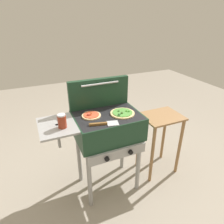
{
  "coord_description": "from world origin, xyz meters",
  "views": [
    {
      "loc": [
        -0.64,
        -1.59,
        1.78
      ],
      "look_at": [
        0.05,
        0.0,
        0.92
      ],
      "focal_mm": 31.99,
      "sensor_mm": 36.0,
      "label": 1
    }
  ],
  "objects_px": {
    "grill": "(106,128)",
    "sauce_jar": "(62,121)",
    "pizza_veggie": "(122,113)",
    "prep_table": "(160,132)",
    "pizza_pepperoni": "(91,115)",
    "spatula": "(104,124)"
  },
  "relations": [
    {
      "from": "grill",
      "to": "sauce_jar",
      "type": "relative_size",
      "value": 7.72
    },
    {
      "from": "pizza_veggie",
      "to": "prep_table",
      "type": "relative_size",
      "value": 0.31
    },
    {
      "from": "prep_table",
      "to": "pizza_pepperoni",
      "type": "bearing_deg",
      "value": 177.56
    },
    {
      "from": "sauce_jar",
      "to": "spatula",
      "type": "bearing_deg",
      "value": -15.66
    },
    {
      "from": "pizza_pepperoni",
      "to": "spatula",
      "type": "xyz_separation_m",
      "value": [
        0.06,
        -0.2,
        -0.0
      ]
    },
    {
      "from": "pizza_veggie",
      "to": "spatula",
      "type": "height_order",
      "value": "pizza_veggie"
    },
    {
      "from": "grill",
      "to": "prep_table",
      "type": "bearing_deg",
      "value": 0.37
    },
    {
      "from": "prep_table",
      "to": "grill",
      "type": "bearing_deg",
      "value": -179.63
    },
    {
      "from": "pizza_pepperoni",
      "to": "spatula",
      "type": "height_order",
      "value": "pizza_pepperoni"
    },
    {
      "from": "grill",
      "to": "pizza_veggie",
      "type": "height_order",
      "value": "pizza_veggie"
    },
    {
      "from": "pizza_pepperoni",
      "to": "prep_table",
      "type": "relative_size",
      "value": 0.24
    },
    {
      "from": "pizza_veggie",
      "to": "prep_table",
      "type": "bearing_deg",
      "value": 4.5
    },
    {
      "from": "grill",
      "to": "pizza_pepperoni",
      "type": "bearing_deg",
      "value": 164.1
    },
    {
      "from": "sauce_jar",
      "to": "prep_table",
      "type": "xyz_separation_m",
      "value": [
        1.1,
        0.07,
        -0.42
      ]
    },
    {
      "from": "pizza_pepperoni",
      "to": "spatula",
      "type": "relative_size",
      "value": 0.68
    },
    {
      "from": "prep_table",
      "to": "sauce_jar",
      "type": "bearing_deg",
      "value": -176.61
    },
    {
      "from": "sauce_jar",
      "to": "grill",
      "type": "bearing_deg",
      "value": 8.12
    },
    {
      "from": "sauce_jar",
      "to": "spatula",
      "type": "relative_size",
      "value": 0.47
    },
    {
      "from": "sauce_jar",
      "to": "pizza_pepperoni",
      "type": "bearing_deg",
      "value": 19.01
    },
    {
      "from": "pizza_veggie",
      "to": "prep_table",
      "type": "xyz_separation_m",
      "value": [
        0.52,
        0.04,
        -0.37
      ]
    },
    {
      "from": "pizza_pepperoni",
      "to": "sauce_jar",
      "type": "height_order",
      "value": "sauce_jar"
    },
    {
      "from": "sauce_jar",
      "to": "prep_table",
      "type": "height_order",
      "value": "sauce_jar"
    }
  ]
}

